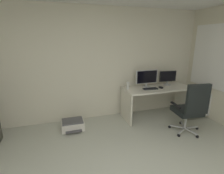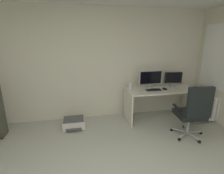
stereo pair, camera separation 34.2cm
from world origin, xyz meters
The scene contains 10 objects.
wall_back centered at (0.00, 2.79, 1.29)m, with size 5.58×0.10×2.57m, color beige.
desk centered at (1.60, 2.34, 0.56)m, with size 1.65×0.68×0.74m.
monitor_main centered at (1.37, 2.48, 0.98)m, with size 0.57×0.18×0.41m.
monitor_secondary centered at (1.96, 2.48, 0.95)m, with size 0.43×0.18×0.36m.
keyboard centered at (1.37, 2.27, 0.75)m, with size 0.34×0.13×0.02m, color black.
computer_mouse centered at (1.65, 2.27, 0.76)m, with size 0.06×0.10×0.03m, color black.
desktop_speaker centered at (0.87, 2.43, 0.83)m, with size 0.07×0.07×0.17m, color silver.
office_chair centered at (1.78, 1.40, 0.58)m, with size 0.63×0.63×1.09m.
printer centered at (-0.45, 2.30, 0.10)m, with size 0.47×0.44×0.20m.
radiator centered at (2.69, 1.90, 0.33)m, with size 0.94×0.10×0.55m.
Camera 2 is at (-0.29, -1.19, 1.88)m, focal length 27.33 mm.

